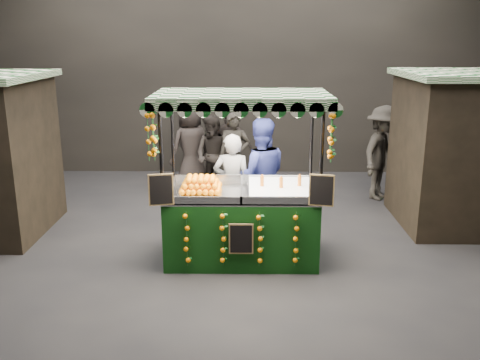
{
  "coord_description": "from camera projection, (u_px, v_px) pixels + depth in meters",
  "views": [
    {
      "loc": [
        0.34,
        -7.2,
        3.18
      ],
      "look_at": [
        0.24,
        0.53,
        1.03
      ],
      "focal_mm": 39.3,
      "sensor_mm": 36.0,
      "label": 1
    }
  ],
  "objects": [
    {
      "name": "shopper_1",
      "position": [
        213.0,
        156.0,
        10.57
      ],
      "size": [
        1.0,
        0.93,
        1.64
      ],
      "rotation": [
        0.0,
        0.0,
        -0.51
      ],
      "color": "black",
      "rests_on": "ground"
    },
    {
      "name": "shopper_6",
      "position": [
        192.0,
        148.0,
        11.19
      ],
      "size": [
        0.46,
        0.65,
        1.67
      ],
      "rotation": [
        0.0,
        0.0,
        -1.67
      ],
      "color": "#2B2523",
      "rests_on": "ground"
    },
    {
      "name": "vendor_grey",
      "position": [
        232.0,
        185.0,
        8.48
      ],
      "size": [
        0.63,
        0.43,
        1.67
      ],
      "rotation": [
        0.0,
        0.0,
        3.1
      ],
      "color": "gray",
      "rests_on": "ground"
    },
    {
      "name": "shopper_3",
      "position": [
        382.0,
        153.0,
        10.3
      ],
      "size": [
        1.29,
        1.37,
        1.86
      ],
      "rotation": [
        0.0,
        0.0,
        0.9
      ],
      "color": "#2C2823",
      "rests_on": "ground"
    },
    {
      "name": "shopper_5",
      "position": [
        419.0,
        150.0,
        10.44
      ],
      "size": [
        1.06,
        1.87,
        1.92
      ],
      "rotation": [
        0.0,
        0.0,
        1.87
      ],
      "color": "#2C2723",
      "rests_on": "ground"
    },
    {
      "name": "ground",
      "position": [
        224.0,
        256.0,
        7.8
      ],
      "size": [
        12.0,
        12.0,
        0.0
      ],
      "primitive_type": "plane",
      "color": "black",
      "rests_on": "ground"
    },
    {
      "name": "vendor_blue",
      "position": [
        260.0,
        176.0,
        8.6
      ],
      "size": [
        0.99,
        0.81,
        1.89
      ],
      "rotation": [
        0.0,
        0.0,
        3.25
      ],
      "color": "navy",
      "rests_on": "ground"
    },
    {
      "name": "shopper_4",
      "position": [
        191.0,
        147.0,
        10.91
      ],
      "size": [
        1.07,
        1.01,
        1.83
      ],
      "rotation": [
        0.0,
        0.0,
        3.79
      ],
      "color": "#2B2523",
      "rests_on": "ground"
    },
    {
      "name": "shopper_2",
      "position": [
        231.0,
        148.0,
        11.07
      ],
      "size": [
        1.09,
        0.76,
        1.72
      ],
      "rotation": [
        0.0,
        0.0,
        2.76
      ],
      "color": "#2B2523",
      "rests_on": "ground"
    },
    {
      "name": "juice_stall",
      "position": [
        242.0,
        210.0,
        7.54
      ],
      "size": [
        2.49,
        1.46,
        2.41
      ],
      "color": "black",
      "rests_on": "ground"
    },
    {
      "name": "market_hall",
      "position": [
        221.0,
        18.0,
        6.89
      ],
      "size": [
        12.1,
        10.1,
        5.05
      ],
      "color": "black",
      "rests_on": "ground"
    },
    {
      "name": "shopper_0",
      "position": [
        234.0,
        156.0,
        10.43
      ],
      "size": [
        0.65,
        0.45,
        1.71
      ],
      "rotation": [
        0.0,
        0.0,
        0.07
      ],
      "color": "#2A2622",
      "rests_on": "ground"
    }
  ]
}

